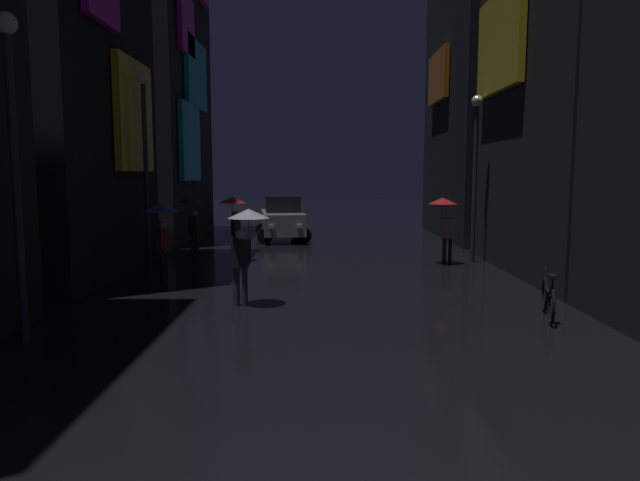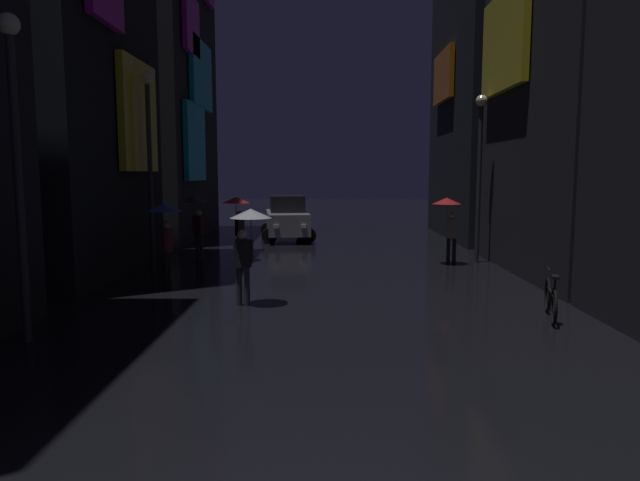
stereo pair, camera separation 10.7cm
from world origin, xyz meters
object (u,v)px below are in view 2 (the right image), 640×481
at_px(pedestrian_midstreet_centre_clear, 248,230).
at_px(streetlamp_right_far, 480,158).
at_px(pedestrian_foreground_left_black, 195,210).
at_px(car_distant, 287,218).
at_px(bicycle_parked_at_storefront, 551,299).
at_px(streetlamp_left_near, 16,141).
at_px(streetlamp_left_far, 149,149).
at_px(pedestrian_near_crossing_red, 237,211).
at_px(pedestrian_foreground_right_blue, 165,221).
at_px(pedestrian_midstreet_left_red, 448,212).

distance_m(pedestrian_midstreet_centre_clear, streetlamp_right_far, 9.14).
xyz_separation_m(pedestrian_foreground_left_black, streetlamp_right_far, (9.27, -0.62, 1.68)).
bearing_deg(pedestrian_midstreet_centre_clear, streetlamp_right_far, 43.15).
height_order(pedestrian_foreground_left_black, car_distant, pedestrian_foreground_left_black).
bearing_deg(bicycle_parked_at_storefront, streetlamp_left_near, -170.03).
relative_size(streetlamp_left_far, streetlamp_right_far, 1.08).
relative_size(car_distant, streetlamp_left_near, 0.79).
relative_size(pedestrian_near_crossing_red, pedestrian_foreground_right_blue, 1.00).
bearing_deg(bicycle_parked_at_storefront, pedestrian_foreground_left_black, 138.61).
bearing_deg(pedestrian_foreground_left_black, streetlamp_left_near, -94.36).
distance_m(car_distant, streetlamp_left_far, 9.15).
height_order(car_distant, streetlamp_left_far, streetlamp_left_far).
height_order(streetlamp_left_far, streetlamp_left_near, streetlamp_left_far).
relative_size(pedestrian_foreground_left_black, streetlamp_left_near, 0.39).
distance_m(pedestrian_midstreet_centre_clear, bicycle_parked_at_storefront, 6.37).
bearing_deg(pedestrian_near_crossing_red, streetlamp_left_far, -140.07).
xyz_separation_m(bicycle_parked_at_storefront, car_distant, (-6.20, 13.52, 0.54)).
distance_m(pedestrian_foreground_right_blue, car_distant, 10.56).
bearing_deg(bicycle_parked_at_storefront, pedestrian_midstreet_left_red, 95.40).
bearing_deg(streetlamp_left_far, pedestrian_midstreet_left_red, 8.38).
xyz_separation_m(pedestrian_foreground_right_blue, pedestrian_midstreet_left_red, (7.94, 3.51, 0.00)).
height_order(pedestrian_foreground_left_black, pedestrian_near_crossing_red, same).
height_order(car_distant, streetlamp_left_near, streetlamp_left_near).
height_order(pedestrian_midstreet_left_red, streetlamp_right_far, streetlamp_right_far).
height_order(car_distant, streetlamp_right_far, streetlamp_right_far).
xyz_separation_m(pedestrian_foreground_left_black, streetlamp_left_far, (-0.73, -2.37, 1.91)).
bearing_deg(pedestrian_midstreet_left_red, streetlamp_right_far, 22.38).
distance_m(pedestrian_near_crossing_red, bicycle_parked_at_storefront, 10.46).
distance_m(car_distant, streetlamp_left_near, 15.78).
bearing_deg(pedestrian_midstreet_centre_clear, bicycle_parked_at_storefront, -9.67).
xyz_separation_m(pedestrian_near_crossing_red, car_distant, (1.18, 6.21, -0.74)).
relative_size(pedestrian_near_crossing_red, streetlamp_left_near, 0.39).
distance_m(pedestrian_midstreet_centre_clear, pedestrian_midstreet_left_red, 7.94).
height_order(pedestrian_foreground_left_black, bicycle_parked_at_storefront, pedestrian_foreground_left_black).
xyz_separation_m(pedestrian_foreground_left_black, pedestrian_midstreet_left_red, (8.23, -1.05, 0.00)).
bearing_deg(pedestrian_midstreet_left_red, pedestrian_foreground_left_black, 172.70).
xyz_separation_m(pedestrian_midstreet_centre_clear, car_distant, (-0.05, 12.47, -0.74)).
bearing_deg(streetlamp_right_far, pedestrian_midstreet_centre_clear, -136.85).
xyz_separation_m(car_distant, streetlamp_left_far, (-3.40, -8.07, 2.65)).
height_order(pedestrian_midstreet_centre_clear, streetlamp_left_near, streetlamp_left_near).
height_order(pedestrian_near_crossing_red, car_distant, pedestrian_near_crossing_red).
relative_size(pedestrian_near_crossing_red, pedestrian_midstreet_left_red, 1.00).
distance_m(car_distant, streetlamp_right_far, 9.46).
distance_m(pedestrian_foreground_right_blue, streetlamp_left_far, 3.08).
relative_size(pedestrian_near_crossing_red, pedestrian_midstreet_centre_clear, 1.00).
height_order(pedestrian_foreground_right_blue, streetlamp_left_near, streetlamp_left_near).
bearing_deg(pedestrian_foreground_right_blue, streetlamp_left_far, 114.78).
bearing_deg(car_distant, streetlamp_left_far, -112.83).
relative_size(pedestrian_midstreet_centre_clear, streetlamp_left_near, 0.39).
xyz_separation_m(bicycle_parked_at_storefront, streetlamp_left_near, (-9.60, -1.69, 3.02)).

